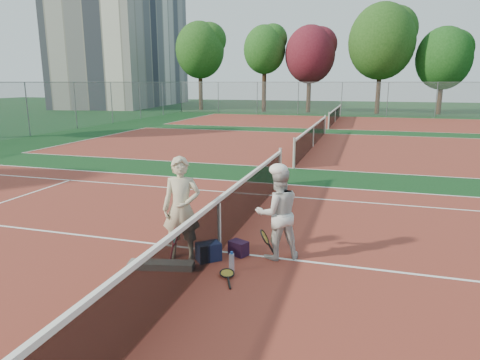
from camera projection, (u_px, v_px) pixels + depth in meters
name	position (u px, v px, depth m)	size (l,w,h in m)	color
ground	(220.00, 252.00, 7.76)	(130.00, 130.00, 0.00)	#0E3315
court_main	(220.00, 251.00, 7.76)	(23.77, 10.97, 0.01)	maroon
court_far_a	(313.00, 147.00, 20.37)	(23.77, 10.97, 0.01)	maroon
court_far_b	(335.00, 122.00, 32.98)	(23.77, 10.97, 0.01)	maroon
net_main	(219.00, 225.00, 7.65)	(0.10, 10.98, 1.02)	black
net_far_a	(313.00, 136.00, 20.26)	(0.10, 10.98, 1.02)	black
net_far_b	(335.00, 115.00, 32.87)	(0.10, 10.98, 1.02)	black
fence_back	(342.00, 99.00, 39.18)	(32.00, 0.06, 3.00)	slate
apartment_block	(126.00, 46.00, 54.97)	(10.00, 22.00, 15.00)	beige
player_a	(182.00, 209.00, 7.29)	(0.65, 0.43, 1.80)	#C0B695
player_b	(278.00, 213.00, 7.34)	(0.78, 0.61, 1.61)	silver
racket_red	(175.00, 246.00, 7.24)	(0.16, 0.27, 0.59)	maroon
racket_black_held	(265.00, 245.00, 7.35)	(0.32, 0.27, 0.54)	black
racket_spare	(227.00, 274.00, 6.78)	(0.60, 0.27, 0.07)	black
sports_bag_navy	(209.00, 252.00, 7.36)	(0.40, 0.27, 0.31)	black
sports_bag_purple	(239.00, 248.00, 7.58)	(0.32, 0.22, 0.26)	black
net_cover_canvas	(161.00, 265.00, 7.05)	(1.08, 0.25, 0.11)	#65605C
water_bottle	(232.00, 262.00, 6.93)	(0.09, 0.09, 0.30)	silver
tree_back_0	(200.00, 50.00, 45.95)	(5.22, 5.22, 9.36)	#382314
tree_back_1	(265.00, 50.00, 43.06)	(4.21, 4.21, 8.62)	#382314
tree_back_maroon	(310.00, 55.00, 42.18)	(4.91, 4.91, 8.48)	#382314
tree_back_3	(382.00, 42.00, 40.09)	(6.14, 6.14, 10.25)	#382314
tree_back_4	(444.00, 58.00, 39.53)	(4.99, 4.99, 8.02)	#382314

